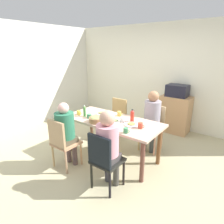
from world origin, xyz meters
TOP-DOWN VIEW (x-y plane):
  - ground_plane at (0.00, 0.00)m, footprint 6.43×6.43m
  - wall_back at (0.00, 2.20)m, footprint 5.60×0.12m
  - wall_left at (-2.74, 0.00)m, footprint 0.12×4.52m
  - dining_table at (0.00, 0.00)m, footprint 1.81×0.81m
  - chair_0 at (0.45, -0.79)m, footprint 0.40×0.40m
  - person_0 at (0.45, -0.70)m, footprint 0.32×0.32m
  - chair_1 at (0.45, 0.79)m, footprint 0.40×0.40m
  - person_1 at (0.45, 0.70)m, footprint 0.32×0.32m
  - chair_2 at (-0.45, -0.79)m, footprint 0.40×0.40m
  - person_2 at (-0.45, -0.69)m, footprint 0.32×0.32m
  - chair_3 at (-0.45, 0.79)m, footprint 0.40×0.40m
  - plate_0 at (0.41, 0.00)m, footprint 0.25×0.25m
  - plate_1 at (0.08, -0.04)m, footprint 0.22×0.22m
  - plate_2 at (-0.37, 0.15)m, footprint 0.23×0.23m
  - bowl_0 at (-0.15, -0.25)m, footprint 0.26×0.26m
  - cup_0 at (0.51, -0.32)m, footprint 0.11×0.07m
  - cup_1 at (-0.68, -0.17)m, footprint 0.11×0.08m
  - cup_2 at (0.60, -0.03)m, footprint 0.11×0.08m
  - cup_3 at (0.21, 0.03)m, footprint 0.12×0.09m
  - cup_4 at (-0.40, -0.17)m, footprint 0.12×0.09m
  - cup_5 at (-0.02, 0.26)m, footprint 0.11×0.08m
  - bottle_0 at (0.34, 0.14)m, footprint 0.06×0.06m
  - bottle_1 at (-0.53, -0.16)m, footprint 0.05×0.05m
  - side_cabinet at (0.51, 1.90)m, footprint 0.70×0.44m
  - microwave at (0.51, 1.90)m, footprint 0.48×0.36m

SIDE VIEW (x-z plane):
  - ground_plane at x=0.00m, z-range 0.00..0.00m
  - side_cabinet at x=0.51m, z-range 0.00..0.90m
  - chair_0 at x=0.45m, z-range 0.06..0.96m
  - chair_1 at x=0.45m, z-range 0.06..0.96m
  - chair_2 at x=-0.45m, z-range 0.06..0.96m
  - chair_3 at x=-0.45m, z-range 0.06..0.96m
  - dining_table at x=0.00m, z-range 0.29..1.04m
  - person_2 at x=-0.45m, z-range 0.12..1.28m
  - person_0 at x=0.45m, z-range 0.13..1.34m
  - person_1 at x=0.45m, z-range 0.12..1.35m
  - plate_0 at x=0.41m, z-range 0.75..0.79m
  - plate_1 at x=0.08m, z-range 0.75..0.79m
  - plate_2 at x=-0.37m, z-range 0.75..0.79m
  - cup_4 at x=-0.40m, z-range 0.76..0.84m
  - cup_0 at x=0.51m, z-range 0.76..0.84m
  - cup_3 at x=0.21m, z-range 0.76..0.84m
  - cup_1 at x=-0.68m, z-range 0.76..0.85m
  - cup_5 at x=-0.02m, z-range 0.76..0.85m
  - cup_2 at x=0.60m, z-range 0.76..0.86m
  - bowl_0 at x=-0.15m, z-range 0.76..0.86m
  - bottle_1 at x=-0.53m, z-range 0.75..0.97m
  - bottle_0 at x=0.34m, z-range 0.75..0.98m
  - microwave at x=0.51m, z-range 0.90..1.18m
  - wall_back at x=0.00m, z-range 0.00..2.60m
  - wall_left at x=-2.74m, z-range 0.00..2.60m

